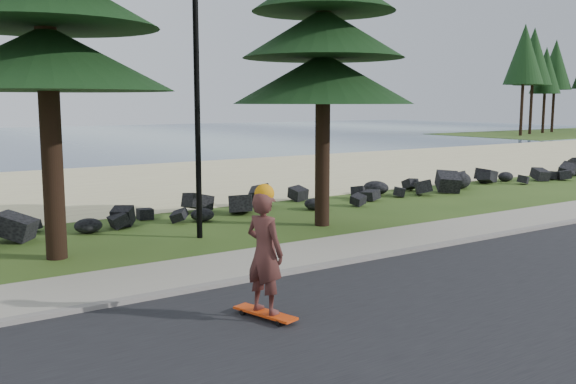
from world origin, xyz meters
name	(u,v)px	position (x,y,z in m)	size (l,w,h in m)	color
ground	(268,264)	(0.00, 0.00, 0.00)	(160.00, 160.00, 0.00)	#2D4916
road	(428,326)	(0.00, -4.50, 0.01)	(160.00, 7.00, 0.02)	black
kerb	(293,271)	(0.00, -0.90, 0.05)	(160.00, 0.20, 0.10)	gray
sidewalk	(263,261)	(0.00, 0.20, 0.04)	(160.00, 2.00, 0.08)	gray
beach_sand	(72,188)	(0.00, 14.50, 0.01)	(160.00, 15.00, 0.01)	#C5B583
seawall_boulders	(162,223)	(0.00, 5.60, 0.00)	(60.00, 2.40, 1.10)	black
lamp_post	(196,69)	(0.00, 3.20, 4.13)	(0.25, 0.14, 8.14)	black
skateboarder	(265,253)	(-1.87, -2.86, 1.06)	(0.62, 1.16, 2.10)	red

